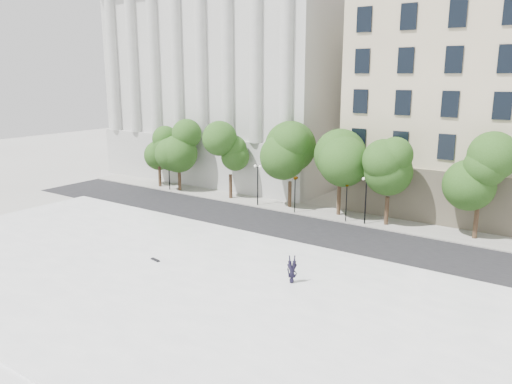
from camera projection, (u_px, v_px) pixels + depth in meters
ground at (117, 298)px, 30.04m from camera, size 160.00×160.00×0.00m
plaza at (153, 278)px, 32.39m from camera, size 44.00×22.00×0.45m
street at (277, 225)px, 44.43m from camera, size 60.00×8.00×0.02m
far_sidewalk at (309, 210)px, 49.22m from camera, size 60.00×4.00×0.12m
building_west at (253, 76)px, 67.37m from camera, size 31.50×27.65×25.60m
traffic_light_west at (295, 176)px, 47.43m from camera, size 0.75×1.70×4.17m
traffic_light_east at (347, 184)px, 44.47m from camera, size 0.45×1.56×4.12m
person_lying at (292, 279)px, 31.05m from camera, size 1.51×1.85×0.48m
skateboard at (155, 260)px, 34.83m from camera, size 0.87×0.37×0.09m
street_trees at (293, 159)px, 48.75m from camera, size 38.81×4.96×7.69m
lamp_posts at (309, 185)px, 47.10m from camera, size 37.26×0.28×4.34m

